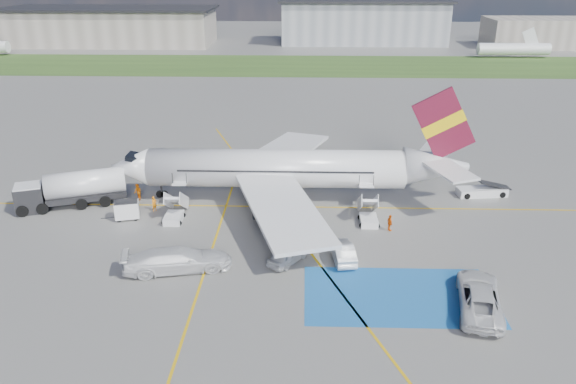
{
  "coord_description": "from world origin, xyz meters",
  "views": [
    {
      "loc": [
        2.85,
        -39.77,
        23.0
      ],
      "look_at": [
        1.42,
        7.45,
        3.5
      ],
      "focal_mm": 35.0,
      "sensor_mm": 36.0,
      "label": 1
    }
  ],
  "objects_px": {
    "fuel_tanker": "(73,192)",
    "airliner": "(291,169)",
    "car_silver_b": "(343,251)",
    "car_silver_a": "(288,255)",
    "van_white_a": "(480,293)",
    "belt_loader": "(482,192)",
    "gpu_cart": "(127,211)",
    "van_white_b": "(177,256)"
  },
  "relations": [
    {
      "from": "fuel_tanker",
      "to": "car_silver_b",
      "type": "xyz_separation_m",
      "value": [
        26.55,
        -10.33,
        -0.74
      ]
    },
    {
      "from": "fuel_tanker",
      "to": "van_white_b",
      "type": "relative_size",
      "value": 1.68
    },
    {
      "from": "belt_loader",
      "to": "car_silver_a",
      "type": "distance_m",
      "value": 25.06
    },
    {
      "from": "airliner",
      "to": "fuel_tanker",
      "type": "bearing_deg",
      "value": -174.03
    },
    {
      "from": "fuel_tanker",
      "to": "car_silver_a",
      "type": "relative_size",
      "value": 2.64
    },
    {
      "from": "airliner",
      "to": "car_silver_a",
      "type": "relative_size",
      "value": 9.04
    },
    {
      "from": "fuel_tanker",
      "to": "gpu_cart",
      "type": "xyz_separation_m",
      "value": [
        6.35,
        -3.01,
        -0.66
      ]
    },
    {
      "from": "fuel_tanker",
      "to": "van_white_a",
      "type": "distance_m",
      "value": 39.71
    },
    {
      "from": "van_white_a",
      "to": "van_white_b",
      "type": "relative_size",
      "value": 0.96
    },
    {
      "from": "fuel_tanker",
      "to": "car_silver_a",
      "type": "xyz_separation_m",
      "value": [
        22.01,
        -11.0,
        -0.81
      ]
    },
    {
      "from": "gpu_cart",
      "to": "van_white_a",
      "type": "relative_size",
      "value": 0.41
    },
    {
      "from": "airliner",
      "to": "gpu_cart",
      "type": "xyz_separation_m",
      "value": [
        -15.57,
        -5.31,
        -2.55
      ]
    },
    {
      "from": "fuel_tanker",
      "to": "belt_loader",
      "type": "bearing_deg",
      "value": -14.71
    },
    {
      "from": "airliner",
      "to": "car_silver_b",
      "type": "distance_m",
      "value": 13.7
    },
    {
      "from": "van_white_a",
      "to": "van_white_b",
      "type": "bearing_deg",
      "value": 0.05
    },
    {
      "from": "airliner",
      "to": "car_silver_a",
      "type": "distance_m",
      "value": 13.57
    },
    {
      "from": "fuel_tanker",
      "to": "car_silver_b",
      "type": "distance_m",
      "value": 28.5
    },
    {
      "from": "fuel_tanker",
      "to": "airliner",
      "type": "bearing_deg",
      "value": -14.04
    },
    {
      "from": "belt_loader",
      "to": "van_white_a",
      "type": "distance_m",
      "value": 21.83
    },
    {
      "from": "fuel_tanker",
      "to": "car_silver_a",
      "type": "height_order",
      "value": "fuel_tanker"
    },
    {
      "from": "airliner",
      "to": "gpu_cart",
      "type": "height_order",
      "value": "airliner"
    },
    {
      "from": "car_silver_b",
      "to": "belt_loader",
      "type": "bearing_deg",
      "value": -145.17
    },
    {
      "from": "belt_loader",
      "to": "van_white_a",
      "type": "bearing_deg",
      "value": -114.12
    },
    {
      "from": "airliner",
      "to": "gpu_cart",
      "type": "bearing_deg",
      "value": -161.19
    },
    {
      "from": "airliner",
      "to": "van_white_a",
      "type": "distance_m",
      "value": 23.92
    },
    {
      "from": "fuel_tanker",
      "to": "van_white_a",
      "type": "bearing_deg",
      "value": -45.35
    },
    {
      "from": "van_white_b",
      "to": "fuel_tanker",
      "type": "bearing_deg",
      "value": 34.78
    },
    {
      "from": "car_silver_a",
      "to": "gpu_cart",
      "type": "bearing_deg",
      "value": 7.54
    },
    {
      "from": "gpu_cart",
      "to": "van_white_b",
      "type": "xyz_separation_m",
      "value": [
        6.89,
        -9.48,
        0.41
      ]
    },
    {
      "from": "belt_loader",
      "to": "car_silver_b",
      "type": "distance_m",
      "value": 21.13
    },
    {
      "from": "airliner",
      "to": "van_white_a",
      "type": "xyz_separation_m",
      "value": [
        13.96,
        -19.29,
        -2.24
      ]
    },
    {
      "from": "van_white_a",
      "to": "belt_loader",
      "type": "bearing_deg",
      "value": -95.36
    },
    {
      "from": "van_white_b",
      "to": "car_silver_b",
      "type": "bearing_deg",
      "value": -92.68
    },
    {
      "from": "car_silver_b",
      "to": "van_white_b",
      "type": "relative_size",
      "value": 0.72
    },
    {
      "from": "belt_loader",
      "to": "gpu_cart",
      "type": "bearing_deg",
      "value": -176.51
    },
    {
      "from": "car_silver_b",
      "to": "fuel_tanker",
      "type": "bearing_deg",
      "value": -28.84
    },
    {
      "from": "gpu_cart",
      "to": "car_silver_b",
      "type": "relative_size",
      "value": 0.54
    },
    {
      "from": "fuel_tanker",
      "to": "belt_loader",
      "type": "xyz_separation_m",
      "value": [
        42.15,
        3.91,
        -1.09
      ]
    },
    {
      "from": "belt_loader",
      "to": "car_silver_b",
      "type": "height_order",
      "value": "belt_loader"
    },
    {
      "from": "gpu_cart",
      "to": "van_white_a",
      "type": "distance_m",
      "value": 32.68
    },
    {
      "from": "gpu_cart",
      "to": "van_white_a",
      "type": "height_order",
      "value": "van_white_a"
    },
    {
      "from": "car_silver_a",
      "to": "car_silver_b",
      "type": "distance_m",
      "value": 4.59
    }
  ]
}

